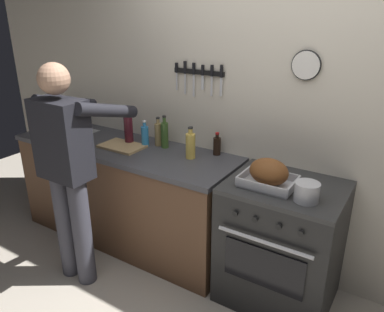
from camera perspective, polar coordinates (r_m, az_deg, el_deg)
The scene contains 13 objects.
wall_back at distance 2.80m, azimuth 12.98°, elevation 6.90°, with size 6.00×0.13×2.60m.
counter_block at distance 3.41m, azimuth -10.01°, elevation -5.40°, with size 2.03×0.65×0.90m.
stove at distance 2.77m, azimuth 13.21°, elevation -12.71°, with size 0.76×0.67×0.90m.
person_cook at distance 2.81m, azimuth -18.25°, elevation -1.14°, with size 0.51×0.63×1.66m.
roasting_pan at distance 2.48m, azimuth 11.50°, elevation -2.63°, with size 0.35×0.26×0.19m.
saucepan at distance 2.36m, azimuth 16.94°, elevation -5.22°, with size 0.15×0.15×0.12m.
cutting_board at distance 3.18m, azimuth -10.50°, elevation 1.47°, with size 0.36×0.24×0.02m, color tan.
bottle_soy_sauce at distance 2.96m, azimuth 3.79°, elevation 1.58°, with size 0.06×0.06×0.18m.
bottle_cooking_oil at distance 2.88m, azimuth -0.23°, elevation 1.64°, with size 0.07×0.07×0.25m.
bottle_olive_oil at distance 3.10m, azimuth -4.15°, elevation 3.28°, with size 0.06×0.06×0.27m.
bottle_dish_soap at distance 3.15m, azimuth -7.11°, elevation 3.05°, with size 0.06×0.06×0.22m.
bottle_wine_red at distance 3.22m, azimuth -9.57°, elevation 4.18°, with size 0.07×0.07×0.33m.
bottle_vinegar at distance 3.16m, azimuth -5.10°, elevation 3.37°, with size 0.06×0.06×0.24m.
Camera 1 is at (0.89, -1.22, 1.98)m, focal length 35.32 mm.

